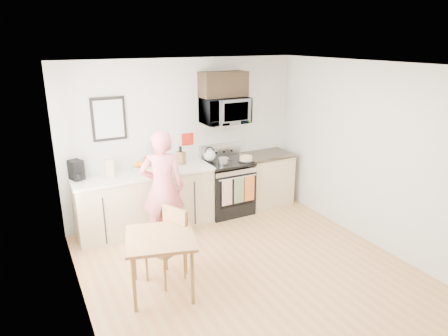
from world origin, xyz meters
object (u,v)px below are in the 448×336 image
range (227,188)px  microwave (225,110)px  cake (246,159)px  chair (172,233)px  dining_table (160,243)px  person (163,188)px

range → microwave: 1.33m
range → cake: size_ratio=4.48×
microwave → chair: bearing=-135.0°
range → cake: (0.27, -0.15, 0.53)m
chair → cake: bearing=11.9°
dining_table → cake: size_ratio=3.18×
cake → person: bearing=-166.6°
cake → dining_table: bearing=-143.0°
microwave → person: 1.73m
dining_table → range: bearing=43.6°
cake → chair: bearing=-144.6°
range → dining_table: bearing=-136.4°
microwave → range: bearing=-89.9°
microwave → chair: (-1.53, -1.53, -1.17)m
microwave → chair: microwave is taller
cake → microwave: bearing=137.4°
microwave → dining_table: size_ratio=0.92×
range → person: 1.49m
chair → cake: (1.80, 1.28, 0.37)m
dining_table → chair: size_ratio=0.89×
range → dining_table: 2.44m
dining_table → cake: cake is taller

